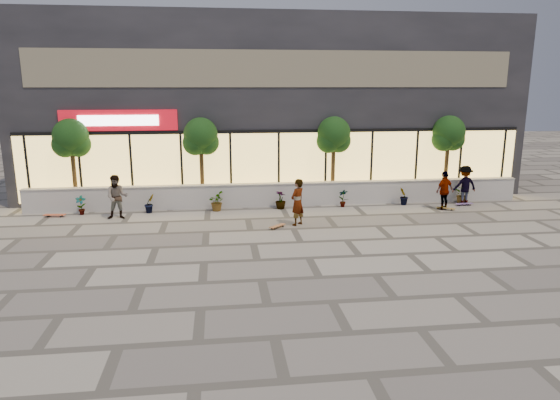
{
  "coord_description": "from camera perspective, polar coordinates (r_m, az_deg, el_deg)",
  "views": [
    {
      "loc": [
        -2.71,
        -14.61,
        5.3
      ],
      "look_at": [
        -0.6,
        2.56,
        1.3
      ],
      "focal_mm": 32.0,
      "sensor_mm": 36.0,
      "label": 1
    }
  ],
  "objects": [
    {
      "name": "shrub_f",
      "position": [
        23.13,
        13.97,
        0.41
      ],
      "size": [
        0.55,
        0.57,
        0.81
      ],
      "primitive_type": "imported",
      "rotation": [
        0.0,
        0.0,
        4.1
      ],
      "color": "#1A3B13",
      "rests_on": "ground"
    },
    {
      "name": "skater_center",
      "position": [
        19.15,
        2.01,
        -0.25
      ],
      "size": [
        0.78,
        0.77,
        1.82
      ],
      "primitive_type": "imported",
      "rotation": [
        0.0,
        0.0,
        3.9
      ],
      "color": "silver",
      "rests_on": "ground"
    },
    {
      "name": "ground",
      "position": [
        15.78,
        3.33,
        -6.63
      ],
      "size": [
        80.0,
        80.0,
        0.0
      ],
      "primitive_type": "plane",
      "color": "#A9A292",
      "rests_on": "ground"
    },
    {
      "name": "skater_left",
      "position": [
        21.09,
        -18.13,
        0.32
      ],
      "size": [
        0.89,
        0.71,
        1.8
      ],
      "primitive_type": "imported",
      "rotation": [
        0.0,
        0.0,
        0.03
      ],
      "color": "#91835E",
      "rests_on": "ground"
    },
    {
      "name": "tree_midwest",
      "position": [
        22.44,
        -9.05,
        6.94
      ],
      "size": [
        1.6,
        1.5,
        3.92
      ],
      "color": "#4E391C",
      "rests_on": "ground"
    },
    {
      "name": "retail_building",
      "position": [
        27.25,
        -1.32,
        10.8
      ],
      "size": [
        24.0,
        9.17,
        8.5
      ],
      "color": "#222227",
      "rests_on": "ground"
    },
    {
      "name": "shrub_b",
      "position": [
        21.83,
        -14.69,
        -0.37
      ],
      "size": [
        0.57,
        0.57,
        0.81
      ],
      "primitive_type": "imported",
      "rotation": [
        0.0,
        0.0,
        0.82
      ],
      "color": "#1A3B13",
      "rests_on": "ground"
    },
    {
      "name": "shrub_c",
      "position": [
        21.62,
        -7.32,
        -0.17
      ],
      "size": [
        0.68,
        0.77,
        0.81
      ],
      "primitive_type": "imported",
      "rotation": [
        0.0,
        0.0,
        1.64
      ],
      "color": "#1A3B13",
      "rests_on": "ground"
    },
    {
      "name": "planter_wall",
      "position": [
        22.3,
        0.15,
        0.65
      ],
      "size": [
        22.0,
        0.42,
        1.04
      ],
      "color": "beige",
      "rests_on": "ground"
    },
    {
      "name": "shrub_g",
      "position": [
        24.26,
        20.16,
        0.57
      ],
      "size": [
        0.77,
        0.84,
        0.81
      ],
      "primitive_type": "imported",
      "rotation": [
        0.0,
        0.0,
        4.92
      ],
      "color": "#1A3B13",
      "rests_on": "ground"
    },
    {
      "name": "tree_east",
      "position": [
        24.86,
        18.7,
        7.0
      ],
      "size": [
        1.6,
        1.5,
        3.92
      ],
      "color": "#4E391C",
      "rests_on": "ground"
    },
    {
      "name": "skater_right_far",
      "position": [
        24.03,
        20.35,
        1.61
      ],
      "size": [
        1.2,
        0.77,
        1.77
      ],
      "primitive_type": "imported",
      "rotation": [
        0.0,
        0.0,
        3.24
      ],
      "color": "#9A371C",
      "rests_on": "ground"
    },
    {
      "name": "skateboard_right_near",
      "position": [
        22.81,
        18.41,
        -0.89
      ],
      "size": [
        0.77,
        0.56,
        0.09
      ],
      "rotation": [
        0.0,
        0.0,
        -0.53
      ],
      "color": "olive",
      "rests_on": "ground"
    },
    {
      "name": "skater_right_near",
      "position": [
        22.71,
        18.27,
        1.04
      ],
      "size": [
        1.07,
        0.81,
        1.69
      ],
      "primitive_type": "imported",
      "rotation": [
        0.0,
        0.0,
        3.6
      ],
      "color": "white",
      "rests_on": "ground"
    },
    {
      "name": "skateboard_right_far",
      "position": [
        23.92,
        20.3,
        -0.4
      ],
      "size": [
        0.82,
        0.26,
        0.1
      ],
      "rotation": [
        0.0,
        0.0,
        0.06
      ],
      "color": "#6A4F92",
      "rests_on": "ground"
    },
    {
      "name": "tree_mideast",
      "position": [
        23.03,
        6.16,
        7.18
      ],
      "size": [
        1.6,
        1.5,
        3.92
      ],
      "color": "#4E391C",
      "rests_on": "ground"
    },
    {
      "name": "shrub_e",
      "position": [
        22.29,
        7.23,
        0.23
      ],
      "size": [
        0.46,
        0.35,
        0.81
      ],
      "primitive_type": "imported",
      "rotation": [
        0.0,
        0.0,
        3.28
      ],
      "color": "#1A3B13",
      "rests_on": "ground"
    },
    {
      "name": "skateboard_center",
      "position": [
        18.93,
        -0.3,
        -2.99
      ],
      "size": [
        0.71,
        0.68,
        0.09
      ],
      "rotation": [
        0.0,
        0.0,
        0.75
      ],
      "color": "#985B31",
      "rests_on": "ground"
    },
    {
      "name": "skateboard_left",
      "position": [
        22.5,
        -24.35,
        -1.56
      ],
      "size": [
        0.89,
        0.31,
        0.1
      ],
      "rotation": [
        0.0,
        0.0,
        -0.1
      ],
      "color": "#E5532A",
      "rests_on": "ground"
    },
    {
      "name": "tree_west",
      "position": [
        23.29,
        -22.77,
        6.31
      ],
      "size": [
        1.6,
        1.5,
        3.92
      ],
      "color": "#4E391C",
      "rests_on": "ground"
    },
    {
      "name": "shrub_d",
      "position": [
        21.78,
        0.06,
        0.03
      ],
      "size": [
        0.64,
        0.64,
        0.81
      ],
      "primitive_type": "imported",
      "rotation": [
        0.0,
        0.0,
        2.46
      ],
      "color": "#1A3B13",
      "rests_on": "ground"
    },
    {
      "name": "shrub_a",
      "position": [
        22.38,
        -21.8,
        -0.56
      ],
      "size": [
        0.43,
        0.29,
        0.81
      ],
      "primitive_type": "imported",
      "color": "#1A3B13",
      "rests_on": "ground"
    }
  ]
}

